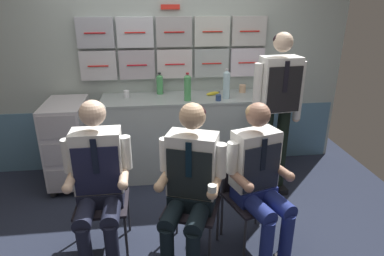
{
  "coord_description": "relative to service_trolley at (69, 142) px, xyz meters",
  "views": [
    {
      "loc": [
        -0.13,
        -2.41,
        1.94
      ],
      "look_at": [
        0.16,
        0.05,
        0.96
      ],
      "focal_mm": 31.32,
      "sensor_mm": 36.0,
      "label": 1
    }
  ],
  "objects": [
    {
      "name": "folding_chair_right",
      "position": [
        1.21,
        -1.13,
        0.01
      ],
      "size": [
        0.52,
        0.52,
        0.83
      ],
      "color": "#2D2D33",
      "rests_on": "ground"
    },
    {
      "name": "galley_counter",
      "position": [
        1.26,
        0.11,
        -0.04
      ],
      "size": [
        1.81,
        0.53,
        0.92
      ],
      "color": "#A8B3B3",
      "rests_on": "ground"
    },
    {
      "name": "service_trolley",
      "position": [
        0.0,
        0.0,
        0.0
      ],
      "size": [
        0.4,
        0.65,
        0.93
      ],
      "color": "black",
      "rests_on": "ground"
    },
    {
      "name": "folding_chair_near_trolley",
      "position": [
        1.65,
        -1.08,
        0.01
      ],
      "size": [
        0.5,
        0.5,
        0.83
      ],
      "color": "#2D2D33",
      "rests_on": "ground"
    },
    {
      "name": "water_bottle_tall",
      "position": [
        1.69,
        0.01,
        0.57
      ],
      "size": [
        0.07,
        0.07,
        0.32
      ],
      "color": "silver",
      "rests_on": "galley_counter"
    },
    {
      "name": "ground",
      "position": [
        1.05,
        -0.98,
        -0.52
      ],
      "size": [
        4.8,
        4.8,
        0.04
      ],
      "primitive_type": "cube",
      "color": "#222839"
    },
    {
      "name": "water_bottle_clear",
      "position": [
        0.99,
        0.27,
        0.53
      ],
      "size": [
        0.07,
        0.07,
        0.24
      ],
      "color": "#4AA05C",
      "rests_on": "galley_counter"
    },
    {
      "name": "coffee_cup_white",
      "position": [
        1.59,
        -0.07,
        0.46
      ],
      "size": [
        0.06,
        0.06,
        0.06
      ],
      "color": "navy",
      "rests_on": "galley_counter"
    },
    {
      "name": "snack_banana",
      "position": [
        1.57,
        0.14,
        0.44
      ],
      "size": [
        0.17,
        0.1,
        0.04
      ],
      "color": "yellow",
      "rests_on": "galley_counter"
    },
    {
      "name": "crew_member_right",
      "position": [
        1.15,
        -1.28,
        0.19
      ],
      "size": [
        0.55,
        0.69,
        1.26
      ],
      "color": "black",
      "rests_on": "ground"
    },
    {
      "name": "sparkling_bottle_green",
      "position": [
        1.27,
        -0.03,
        0.56
      ],
      "size": [
        0.07,
        0.07,
        0.3
      ],
      "color": "#4DA55E",
      "rests_on": "galley_counter"
    },
    {
      "name": "paper_cup_blue",
      "position": [
        1.93,
        0.22,
        0.47
      ],
      "size": [
        0.07,
        0.07,
        0.09
      ],
      "color": "tan",
      "rests_on": "galley_counter"
    },
    {
      "name": "crew_member_left",
      "position": [
        0.48,
        -1.15,
        0.19
      ],
      "size": [
        0.51,
        0.62,
        1.26
      ],
      "color": "black",
      "rests_on": "ground"
    },
    {
      "name": "coffee_cup_spare",
      "position": [
        0.63,
        0.16,
        0.46
      ],
      "size": [
        0.06,
        0.06,
        0.08
      ],
      "color": "white",
      "rests_on": "galley_counter"
    },
    {
      "name": "crew_member_near_trolley",
      "position": [
        1.7,
        -1.24,
        0.17
      ],
      "size": [
        0.51,
        0.66,
        1.23
      ],
      "color": "black",
      "rests_on": "ground"
    },
    {
      "name": "crew_member_standing",
      "position": [
        2.11,
        -0.4,
        0.47
      ],
      "size": [
        0.52,
        0.29,
        1.64
      ],
      "color": "black",
      "rests_on": "ground"
    },
    {
      "name": "galley_bulkhead",
      "position": [
        1.06,
        0.39,
        0.58
      ],
      "size": [
        4.2,
        0.14,
        2.15
      ],
      "color": "#A5B2AC",
      "rests_on": "ground"
    },
    {
      "name": "folding_chair_left",
      "position": [
        0.48,
        -0.99,
        0.01
      ],
      "size": [
        0.4,
        0.41,
        0.83
      ],
      "color": "#2D2D33",
      "rests_on": "ground"
    }
  ]
}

